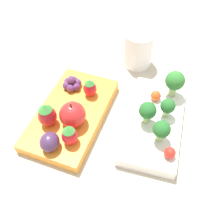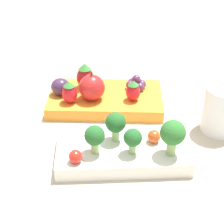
# 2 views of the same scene
# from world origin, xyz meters

# --- Properties ---
(ground_plane) EXTENTS (4.00, 4.00, 0.00)m
(ground_plane) POSITION_xyz_m (0.00, 0.00, 0.00)
(ground_plane) COLOR #BCB29E
(bento_box_savoury) EXTENTS (0.21, 0.12, 0.02)m
(bento_box_savoury) POSITION_xyz_m (-0.01, 0.08, 0.01)
(bento_box_savoury) COLOR white
(bento_box_savoury) RESTS_ON ground_plane
(bento_box_fruit) EXTENTS (0.23, 0.16, 0.02)m
(bento_box_fruit) POSITION_xyz_m (0.00, -0.09, 0.01)
(bento_box_fruit) COLOR orange
(bento_box_fruit) RESTS_ON ground_plane
(broccoli_floret_0) EXTENTS (0.03, 0.03, 0.05)m
(broccoli_floret_0) POSITION_xyz_m (-0.00, 0.06, 0.06)
(broccoli_floret_0) COLOR #93B770
(broccoli_floret_0) RESTS_ON bento_box_savoury
(broccoli_floret_1) EXTENTS (0.04, 0.04, 0.06)m
(broccoli_floret_1) POSITION_xyz_m (-0.08, 0.11, 0.06)
(broccoli_floret_1) COLOR #93B770
(broccoli_floret_1) RESTS_ON bento_box_savoury
(broccoli_floret_2) EXTENTS (0.03, 0.03, 0.04)m
(broccoli_floret_2) POSITION_xyz_m (-0.02, 0.10, 0.05)
(broccoli_floret_2) COLOR #93B770
(broccoli_floret_2) RESTS_ON bento_box_savoury
(broccoli_floret_3) EXTENTS (0.03, 0.03, 0.05)m
(broccoli_floret_3) POSITION_xyz_m (0.04, 0.09, 0.06)
(broccoli_floret_3) COLOR #93B770
(broccoli_floret_3) RESTS_ON bento_box_savoury
(cherry_tomato_0) EXTENTS (0.02, 0.02, 0.02)m
(cherry_tomato_0) POSITION_xyz_m (0.07, 0.11, 0.04)
(cherry_tomato_0) COLOR red
(cherry_tomato_0) RESTS_ON bento_box_savoury
(cherry_tomato_1) EXTENTS (0.02, 0.02, 0.02)m
(cherry_tomato_1) POSITION_xyz_m (-0.06, 0.07, 0.04)
(cherry_tomato_1) COLOR #DB4C1E
(cherry_tomato_1) RESTS_ON bento_box_savoury
(apple) EXTENTS (0.05, 0.05, 0.06)m
(apple) POSITION_xyz_m (0.03, -0.07, 0.05)
(apple) COLOR red
(apple) RESTS_ON bento_box_fruit
(strawberry_0) EXTENTS (0.03, 0.03, 0.04)m
(strawberry_0) POSITION_xyz_m (-0.05, -0.06, 0.04)
(strawberry_0) COLOR red
(strawberry_0) RESTS_ON bento_box_fruit
(strawberry_1) EXTENTS (0.03, 0.03, 0.04)m
(strawberry_1) POSITION_xyz_m (0.07, -0.07, 0.04)
(strawberry_1) COLOR red
(strawberry_1) RESTS_ON bento_box_fruit
(strawberry_2) EXTENTS (0.03, 0.03, 0.05)m
(strawberry_2) POSITION_xyz_m (0.04, -0.12, 0.05)
(strawberry_2) COLOR red
(strawberry_2) RESTS_ON bento_box_fruit
(plum) EXTENTS (0.04, 0.03, 0.03)m
(plum) POSITION_xyz_m (0.09, -0.10, 0.04)
(plum) COLOR #42284C
(plum) RESTS_ON bento_box_fruit
(grape_cluster) EXTENTS (0.04, 0.04, 0.03)m
(grape_cluster) POSITION_xyz_m (-0.06, -0.10, 0.03)
(grape_cluster) COLOR #562D5B
(grape_cluster) RESTS_ON bento_box_fruit
(drinking_cup) EXTENTS (0.07, 0.07, 0.08)m
(drinking_cup) POSITION_xyz_m (-0.19, 0.02, 0.04)
(drinking_cup) COLOR white
(drinking_cup) RESTS_ON ground_plane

